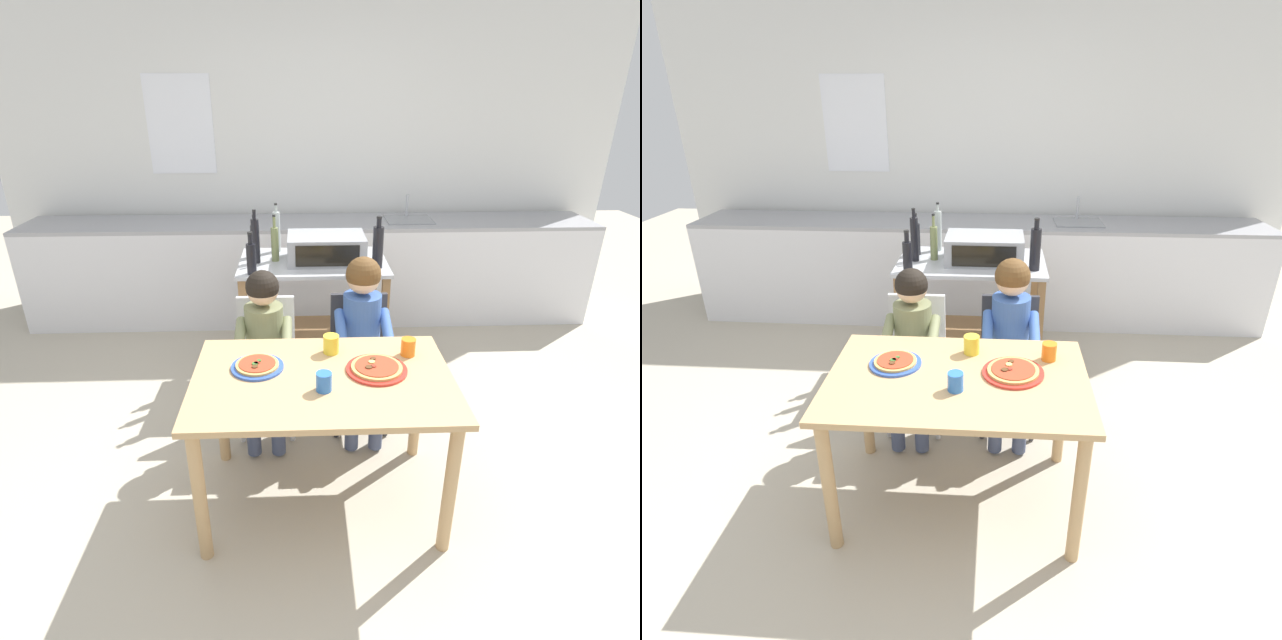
% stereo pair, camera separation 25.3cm
% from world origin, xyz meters
% --- Properties ---
extents(ground_plane, '(10.90, 10.90, 0.00)m').
position_xyz_m(ground_plane, '(0.00, 1.07, 0.00)').
color(ground_plane, '#B7AD99').
extents(back_wall_tiled, '(5.45, 0.13, 2.70)m').
position_xyz_m(back_wall_tiled, '(-0.00, 2.73, 1.35)').
color(back_wall_tiled, white).
rests_on(back_wall_tiled, ground).
extents(kitchen_counter, '(4.90, 0.60, 1.09)m').
position_xyz_m(kitchen_counter, '(0.00, 2.32, 0.45)').
color(kitchen_counter, silver).
rests_on(kitchen_counter, ground).
extents(kitchen_island_cart, '(1.01, 0.64, 0.86)m').
position_xyz_m(kitchen_island_cart, '(-0.01, 1.32, 0.58)').
color(kitchen_island_cart, '#B7BABF').
rests_on(kitchen_island_cart, ground).
extents(toaster_oven, '(0.52, 0.36, 0.18)m').
position_xyz_m(toaster_oven, '(0.08, 1.31, 0.95)').
color(toaster_oven, '#999BA0').
rests_on(toaster_oven, kitchen_island_cart).
extents(bottle_slim_sauce, '(0.05, 0.05, 0.35)m').
position_xyz_m(bottle_slim_sauce, '(-0.26, 1.55, 1.01)').
color(bottle_slim_sauce, '#ADB7B2').
rests_on(bottle_slim_sauce, kitchen_island_cart).
extents(bottle_squat_spirits, '(0.06, 0.06, 0.30)m').
position_xyz_m(bottle_squat_spirits, '(-0.41, 1.43, 0.98)').
color(bottle_squat_spirits, black).
rests_on(bottle_squat_spirits, kitchen_island_cart).
extents(bottle_clear_vinegar, '(0.05, 0.05, 0.36)m').
position_xyz_m(bottle_clear_vinegar, '(-0.39, 1.30, 1.02)').
color(bottle_clear_vinegar, black).
rests_on(bottle_clear_vinegar, kitchen_island_cart).
extents(bottle_brown_beer, '(0.06, 0.06, 0.27)m').
position_xyz_m(bottle_brown_beer, '(-0.40, 1.07, 0.97)').
color(bottle_brown_beer, black).
rests_on(bottle_brown_beer, kitchen_island_cart).
extents(bottle_dark_olive_oil, '(0.07, 0.07, 0.34)m').
position_xyz_m(bottle_dark_olive_oil, '(0.41, 1.16, 1.01)').
color(bottle_dark_olive_oil, black).
rests_on(bottle_dark_olive_oil, kitchen_island_cart).
extents(bottle_tall_green_wine, '(0.05, 0.05, 0.32)m').
position_xyz_m(bottle_tall_green_wine, '(-0.26, 1.33, 0.98)').
color(bottle_tall_green_wine, olive).
rests_on(bottle_tall_green_wine, kitchen_island_cart).
extents(dining_table, '(1.21, 0.79, 0.73)m').
position_xyz_m(dining_table, '(0.00, 0.00, 0.62)').
color(dining_table, tan).
rests_on(dining_table, ground).
extents(dining_chair_left, '(0.36, 0.36, 0.81)m').
position_xyz_m(dining_chair_left, '(-0.31, 0.68, 0.48)').
color(dining_chair_left, silver).
rests_on(dining_chair_left, ground).
extents(dining_chair_right, '(0.36, 0.36, 0.81)m').
position_xyz_m(dining_chair_right, '(0.26, 0.71, 0.48)').
color(dining_chair_right, '#333338').
rests_on(dining_chair_right, ground).
extents(child_in_olive_shirt, '(0.32, 0.42, 1.02)m').
position_xyz_m(child_in_olive_shirt, '(-0.31, 0.56, 0.66)').
color(child_in_olive_shirt, '#424C6B').
rests_on(child_in_olive_shirt, ground).
extents(child_in_blue_striped_shirt, '(0.32, 0.42, 1.08)m').
position_xyz_m(child_in_blue_striped_shirt, '(0.26, 0.59, 0.70)').
color(child_in_blue_striped_shirt, '#424C6B').
rests_on(child_in_blue_striped_shirt, ground).
extents(pizza_plate_blue_rimmed, '(0.25, 0.25, 0.03)m').
position_xyz_m(pizza_plate_blue_rimmed, '(-0.31, 0.09, 0.75)').
color(pizza_plate_blue_rimmed, '#3356B7').
rests_on(pizza_plate_blue_rimmed, dining_table).
extents(pizza_plate_red_rimmed, '(0.29, 0.29, 0.03)m').
position_xyz_m(pizza_plate_red_rimmed, '(0.26, 0.04, 0.75)').
color(pizza_plate_red_rimmed, red).
rests_on(pizza_plate_red_rimmed, dining_table).
extents(drinking_cup_blue, '(0.07, 0.07, 0.09)m').
position_xyz_m(drinking_cup_blue, '(0.00, -0.11, 0.78)').
color(drinking_cup_blue, blue).
rests_on(drinking_cup_blue, dining_table).
extents(drinking_cup_orange, '(0.07, 0.07, 0.09)m').
position_xyz_m(drinking_cup_orange, '(0.43, 0.19, 0.78)').
color(drinking_cup_orange, orange).
rests_on(drinking_cup_orange, dining_table).
extents(drinking_cup_yellow, '(0.08, 0.08, 0.09)m').
position_xyz_m(drinking_cup_yellow, '(0.05, 0.23, 0.78)').
color(drinking_cup_yellow, yellow).
rests_on(drinking_cup_yellow, dining_table).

